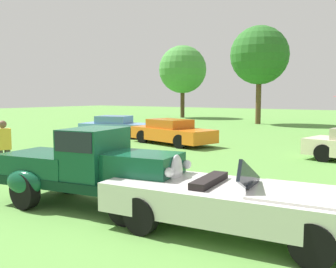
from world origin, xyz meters
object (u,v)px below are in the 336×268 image
feature_pickup_truck (92,167)px  neighbor_convertible (240,202)px  show_car_skyblue (116,127)px  show_car_orange (171,132)px  spectator_between_cars (4,148)px

feature_pickup_truck → neighbor_convertible: 3.33m
feature_pickup_truck → neighbor_convertible: feature_pickup_truck is taller
show_car_skyblue → show_car_orange: 4.52m
show_car_orange → spectator_between_cars: size_ratio=2.88×
neighbor_convertible → feature_pickup_truck: bearing=-175.4°
neighbor_convertible → show_car_orange: 12.28m
spectator_between_cars → show_car_orange: bearing=93.5°
show_car_skyblue → spectator_between_cars: (5.00, -10.10, 0.31)m
neighbor_convertible → show_car_orange: (-7.86, 9.44, 0.02)m
feature_pickup_truck → neighbor_convertible: size_ratio=0.91×
show_car_orange → show_car_skyblue: bearing=169.2°
feature_pickup_truck → show_car_orange: feature_pickup_truck is taller
show_car_orange → spectator_between_cars: 9.28m
show_car_skyblue → show_car_orange: same height
feature_pickup_truck → spectator_between_cars: size_ratio=2.57×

